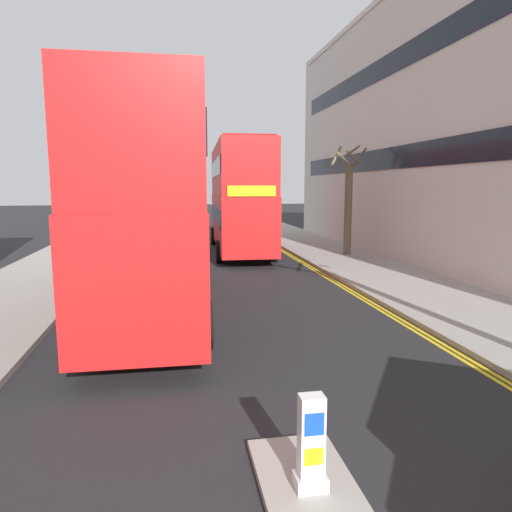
{
  "coord_description": "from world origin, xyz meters",
  "views": [
    {
      "loc": [
        -1.44,
        0.05,
        3.49
      ],
      "look_at": [
        0.5,
        11.0,
        1.8
      ],
      "focal_mm": 32.34,
      "sensor_mm": 36.0,
      "label": 1
    }
  ],
  "objects": [
    {
      "name": "sidewalk_left",
      "position": [
        -6.5,
        16.0,
        0.07
      ],
      "size": [
        4.0,
        80.0,
        0.14
      ],
      "primitive_type": "cube",
      "color": "#9E9991",
      "rests_on": "ground"
    },
    {
      "name": "kerb_line_outer",
      "position": [
        4.4,
        14.0,
        0.0
      ],
      "size": [
        0.1,
        56.0,
        0.01
      ],
      "primitive_type": "cube",
      "color": "yellow",
      "rests_on": "ground"
    },
    {
      "name": "double_decker_bus_oncoming",
      "position": [
        1.95,
        24.19,
        3.03
      ],
      "size": [
        3.15,
        10.9,
        5.64
      ],
      "color": "red",
      "rests_on": "ground"
    },
    {
      "name": "sidewalk_right",
      "position": [
        6.5,
        16.0,
        0.07
      ],
      "size": [
        4.0,
        80.0,
        0.14
      ],
      "primitive_type": "cube",
      "color": "#9E9991",
      "rests_on": "ground"
    },
    {
      "name": "keep_left_bollard",
      "position": [
        0.0,
        4.64,
        0.61
      ],
      "size": [
        0.36,
        0.28,
        1.11
      ],
      "color": "silver",
      "rests_on": "traffic_island"
    },
    {
      "name": "kerb_line_inner",
      "position": [
        4.24,
        14.0,
        0.0
      ],
      "size": [
        0.1,
        56.0,
        0.01
      ],
      "primitive_type": "cube",
      "color": "yellow",
      "rests_on": "ground"
    },
    {
      "name": "double_decker_bus_away",
      "position": [
        -2.06,
        13.09,
        3.03
      ],
      "size": [
        2.9,
        10.84,
        5.64
      ],
      "color": "red",
      "rests_on": "ground"
    },
    {
      "name": "street_tree_mid",
      "position": [
        6.97,
        21.62,
        2.69
      ],
      "size": [
        1.76,
        1.6,
        5.38
      ],
      "color": "#6B6047",
      "rests_on": "sidewalk_right"
    },
    {
      "name": "traffic_island",
      "position": [
        0.0,
        4.64,
        0.05
      ],
      "size": [
        1.1,
        2.2,
        0.1
      ],
      "primitive_type": "cube",
      "color": "#9E9991",
      "rests_on": "ground"
    },
    {
      "name": "townhouse_terrace_right",
      "position": [
        13.5,
        20.75,
        6.27
      ],
      "size": [
        10.08,
        28.0,
        12.55
      ],
      "color": "silver",
      "rests_on": "ground"
    },
    {
      "name": "street_tree_far",
      "position": [
        5.46,
        36.34,
        2.94
      ],
      "size": [
        1.96,
        2.06,
        6.08
      ],
      "color": "#6B6047",
      "rests_on": "sidewalk_right"
    }
  ]
}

